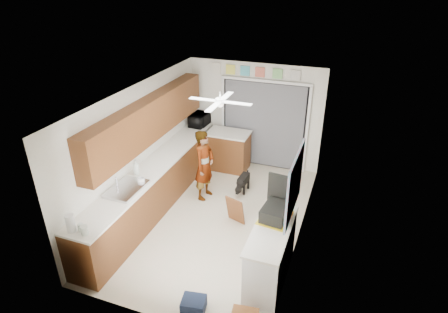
% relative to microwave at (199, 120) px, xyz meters
% --- Properties ---
extents(floor, '(5.00, 5.00, 0.00)m').
position_rel_microwave_xyz_m(floor, '(1.28, -2.17, -1.09)').
color(floor, beige).
rests_on(floor, ground).
extents(ceiling, '(5.00, 5.00, 0.00)m').
position_rel_microwave_xyz_m(ceiling, '(1.28, -2.17, 1.41)').
color(ceiling, white).
rests_on(ceiling, ground).
extents(wall_back, '(3.20, 0.00, 3.20)m').
position_rel_microwave_xyz_m(wall_back, '(1.28, 0.33, 0.16)').
color(wall_back, white).
rests_on(wall_back, ground).
extents(wall_front, '(3.20, 0.00, 3.20)m').
position_rel_microwave_xyz_m(wall_front, '(1.28, -4.67, 0.16)').
color(wall_front, white).
rests_on(wall_front, ground).
extents(wall_left, '(0.00, 5.00, 5.00)m').
position_rel_microwave_xyz_m(wall_left, '(-0.32, -2.17, 0.16)').
color(wall_left, white).
rests_on(wall_left, ground).
extents(wall_right, '(0.00, 5.00, 5.00)m').
position_rel_microwave_xyz_m(wall_right, '(2.88, -2.17, 0.16)').
color(wall_right, white).
rests_on(wall_right, ground).
extents(left_base_cabinets, '(0.60, 4.80, 0.90)m').
position_rel_microwave_xyz_m(left_base_cabinets, '(-0.02, -2.17, -0.64)').
color(left_base_cabinets, brown).
rests_on(left_base_cabinets, floor).
extents(left_countertop, '(0.62, 4.80, 0.04)m').
position_rel_microwave_xyz_m(left_countertop, '(-0.01, -2.17, -0.17)').
color(left_countertop, white).
rests_on(left_countertop, left_base_cabinets).
extents(upper_cabinets, '(0.32, 4.00, 0.80)m').
position_rel_microwave_xyz_m(upper_cabinets, '(-0.16, -1.97, 0.71)').
color(upper_cabinets, brown).
rests_on(upper_cabinets, wall_left).
extents(sink_basin, '(0.50, 0.76, 0.06)m').
position_rel_microwave_xyz_m(sink_basin, '(-0.01, -3.17, -0.13)').
color(sink_basin, silver).
rests_on(sink_basin, left_countertop).
extents(faucet, '(0.03, 0.03, 0.22)m').
position_rel_microwave_xyz_m(faucet, '(-0.20, -3.17, -0.04)').
color(faucet, silver).
rests_on(faucet, left_countertop).
extents(peninsula_base, '(1.00, 0.60, 0.90)m').
position_rel_microwave_xyz_m(peninsula_base, '(0.78, -0.17, -0.64)').
color(peninsula_base, brown).
rests_on(peninsula_base, floor).
extents(peninsula_top, '(1.04, 0.64, 0.04)m').
position_rel_microwave_xyz_m(peninsula_top, '(0.78, -0.17, -0.17)').
color(peninsula_top, white).
rests_on(peninsula_top, peninsula_base).
extents(back_opening_recess, '(2.00, 0.06, 2.10)m').
position_rel_microwave_xyz_m(back_opening_recess, '(1.53, 0.30, -0.04)').
color(back_opening_recess, black).
rests_on(back_opening_recess, wall_back).
extents(curtain_panel, '(1.90, 0.03, 2.05)m').
position_rel_microwave_xyz_m(curtain_panel, '(1.53, 0.26, -0.04)').
color(curtain_panel, slate).
rests_on(curtain_panel, wall_back).
extents(door_trim_left, '(0.06, 0.04, 2.10)m').
position_rel_microwave_xyz_m(door_trim_left, '(0.51, 0.27, -0.04)').
color(door_trim_left, white).
rests_on(door_trim_left, wall_back).
extents(door_trim_right, '(0.06, 0.04, 2.10)m').
position_rel_microwave_xyz_m(door_trim_right, '(2.55, 0.27, -0.04)').
color(door_trim_right, white).
rests_on(door_trim_right, wall_back).
extents(door_trim_head, '(2.10, 0.04, 0.06)m').
position_rel_microwave_xyz_m(door_trim_head, '(1.53, 0.27, 1.03)').
color(door_trim_head, white).
rests_on(door_trim_head, wall_back).
extents(header_frame_0, '(0.22, 0.02, 0.22)m').
position_rel_microwave_xyz_m(header_frame_0, '(0.68, 0.30, 1.21)').
color(header_frame_0, '#EDE94F').
rests_on(header_frame_0, wall_back).
extents(header_frame_1, '(0.22, 0.02, 0.22)m').
position_rel_microwave_xyz_m(header_frame_1, '(1.03, 0.30, 1.21)').
color(header_frame_1, '#4BB5C8').
rests_on(header_frame_1, wall_back).
extents(header_frame_2, '(0.22, 0.02, 0.22)m').
position_rel_microwave_xyz_m(header_frame_2, '(1.38, 0.30, 1.21)').
color(header_frame_2, '#D86651').
rests_on(header_frame_2, wall_back).
extents(header_frame_3, '(0.22, 0.02, 0.22)m').
position_rel_microwave_xyz_m(header_frame_3, '(1.78, 0.30, 1.21)').
color(header_frame_3, '#7DC470').
rests_on(header_frame_3, wall_back).
extents(header_frame_4, '(0.22, 0.02, 0.22)m').
position_rel_microwave_xyz_m(header_frame_4, '(2.18, 0.30, 1.21)').
color(header_frame_4, beige).
rests_on(header_frame_4, wall_back).
extents(route66_sign, '(0.22, 0.02, 0.26)m').
position_rel_microwave_xyz_m(route66_sign, '(0.33, 0.30, 1.21)').
color(route66_sign, silver).
rests_on(route66_sign, wall_back).
extents(right_counter_base, '(0.50, 1.40, 0.90)m').
position_rel_microwave_xyz_m(right_counter_base, '(2.63, -3.37, -0.64)').
color(right_counter_base, white).
rests_on(right_counter_base, floor).
extents(right_counter_top, '(0.54, 1.44, 0.04)m').
position_rel_microwave_xyz_m(right_counter_top, '(2.62, -3.37, -0.17)').
color(right_counter_top, white).
rests_on(right_counter_top, right_counter_base).
extents(abstract_painting, '(0.03, 1.15, 0.95)m').
position_rel_microwave_xyz_m(abstract_painting, '(2.86, -3.17, 0.56)').
color(abstract_painting, '#DD5176').
rests_on(abstract_painting, wall_right).
extents(ceiling_fan, '(1.14, 1.14, 0.24)m').
position_rel_microwave_xyz_m(ceiling_fan, '(1.28, -1.97, 1.23)').
color(ceiling_fan, white).
rests_on(ceiling_fan, ceiling).
extents(microwave, '(0.40, 0.56, 0.30)m').
position_rel_microwave_xyz_m(microwave, '(0.00, 0.00, 0.00)').
color(microwave, black).
rests_on(microwave, left_countertop).
extents(soap_bottle, '(0.15, 0.15, 0.30)m').
position_rel_microwave_xyz_m(soap_bottle, '(-0.15, -2.61, -0.00)').
color(soap_bottle, silver).
rests_on(soap_bottle, left_countertop).
extents(cup, '(0.15, 0.15, 0.10)m').
position_rel_microwave_xyz_m(cup, '(0.11, -2.87, -0.10)').
color(cup, white).
rests_on(cup, left_countertop).
extents(jar_a, '(0.11, 0.11, 0.14)m').
position_rel_microwave_xyz_m(jar_a, '(0.11, -4.42, -0.08)').
color(jar_a, silver).
rests_on(jar_a, left_countertop).
extents(jar_b, '(0.08, 0.08, 0.12)m').
position_rel_microwave_xyz_m(jar_b, '(0.00, -4.37, -0.09)').
color(jar_b, silver).
rests_on(jar_b, left_countertop).
extents(paper_towel_roll, '(0.17, 0.17, 0.28)m').
position_rel_microwave_xyz_m(paper_towel_roll, '(-0.12, -4.42, -0.01)').
color(paper_towel_roll, white).
rests_on(paper_towel_roll, left_countertop).
extents(suitcase, '(0.42, 0.53, 0.21)m').
position_rel_microwave_xyz_m(suitcase, '(2.60, -3.08, -0.04)').
color(suitcase, black).
rests_on(suitcase, right_counter_top).
extents(suitcase_rim, '(0.50, 0.63, 0.02)m').
position_rel_microwave_xyz_m(suitcase_rim, '(2.60, -3.08, -0.15)').
color(suitcase_rim, yellow).
rests_on(suitcase_rim, suitcase).
extents(suitcase_lid, '(0.42, 0.08, 0.50)m').
position_rel_microwave_xyz_m(suitcase_lid, '(2.60, -2.79, 0.21)').
color(suitcase_lid, black).
rests_on(suitcase_lid, suitcase).
extents(navy_crate, '(0.38, 0.33, 0.20)m').
position_rel_microwave_xyz_m(navy_crate, '(1.78, -4.37, -0.99)').
color(navy_crate, '#151E35').
rests_on(navy_crate, floor).
extents(cabinet_door_panel, '(0.40, 0.25, 0.56)m').
position_rel_microwave_xyz_m(cabinet_door_panel, '(1.67, -2.21, -0.81)').
color(cabinet_door_panel, brown).
rests_on(cabinet_door_panel, floor).
extents(man, '(0.43, 0.59, 1.52)m').
position_rel_microwave_xyz_m(man, '(0.78, -1.55, -0.33)').
color(man, white).
rests_on(man, floor).
extents(dog, '(0.27, 0.56, 0.43)m').
position_rel_microwave_xyz_m(dog, '(1.48, -1.06, -0.88)').
color(dog, black).
rests_on(dog, floor).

